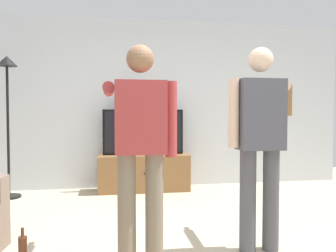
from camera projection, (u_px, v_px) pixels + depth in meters
name	position (u px, v px, depth m)	size (l,w,h in m)	color
back_wall	(154.00, 104.00, 5.71)	(6.40, 0.10, 2.70)	silver
tv_stand	(144.00, 173.00, 5.37)	(1.39, 0.48, 0.56)	olive
television	(143.00, 132.00, 5.39)	(1.24, 0.07, 0.70)	black
wall_clock	(142.00, 58.00, 5.59)	(0.30, 0.30, 0.03)	white
framed_picture	(271.00, 100.00, 5.98)	(0.76, 0.04, 0.53)	olive
floor_lamp	(7.00, 97.00, 4.88)	(0.32, 0.32, 1.99)	black
person_standing_nearer_lamp	(140.00, 144.00, 2.66)	(0.57, 0.78, 1.71)	#7A6B56
person_standing_nearer_couch	(259.00, 137.00, 3.02)	(0.57, 0.78, 1.76)	#4C4C51
beverage_bottle	(23.00, 252.00, 2.68)	(0.07, 0.07, 0.32)	#592D19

